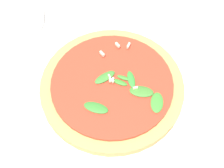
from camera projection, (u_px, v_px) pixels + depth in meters
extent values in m
plane|color=silver|center=(127.00, 96.00, 0.63)|extent=(6.00, 6.00, 0.00)
cylinder|color=white|center=(112.00, 90.00, 0.63)|extent=(0.30, 0.30, 0.01)
cylinder|color=tan|center=(112.00, 86.00, 0.62)|extent=(0.28, 0.28, 0.02)
cylinder|color=#B73823|center=(112.00, 83.00, 0.61)|extent=(0.24, 0.24, 0.01)
ellipsoid|color=#3C832F|center=(157.00, 102.00, 0.58)|extent=(0.03, 0.05, 0.01)
ellipsoid|color=#367B2D|center=(96.00, 108.00, 0.57)|extent=(0.05, 0.03, 0.01)
ellipsoid|color=#338431|center=(131.00, 79.00, 0.61)|extent=(0.02, 0.04, 0.01)
ellipsoid|color=#38832B|center=(120.00, 82.00, 0.60)|extent=(0.03, 0.02, 0.01)
ellipsoid|color=#3B7D2D|center=(123.00, 78.00, 0.61)|extent=(0.03, 0.02, 0.01)
ellipsoid|color=#3C7C30|center=(105.00, 77.00, 0.61)|extent=(0.05, 0.04, 0.01)
ellipsoid|color=#3D782C|center=(141.00, 91.00, 0.59)|extent=(0.05, 0.03, 0.01)
cube|color=beige|center=(135.00, 88.00, 0.59)|extent=(0.01, 0.01, 0.01)
cube|color=beige|center=(112.00, 80.00, 0.60)|extent=(0.01, 0.01, 0.01)
cube|color=beige|center=(118.00, 45.00, 0.65)|extent=(0.01, 0.01, 0.01)
cube|color=beige|center=(109.00, 76.00, 0.61)|extent=(0.01, 0.01, 0.00)
cube|color=beige|center=(112.00, 80.00, 0.60)|extent=(0.01, 0.01, 0.01)
cube|color=beige|center=(102.00, 54.00, 0.64)|extent=(0.01, 0.01, 0.01)
cube|color=beige|center=(127.00, 45.00, 0.65)|extent=(0.01, 0.01, 0.01)
cylinder|color=white|center=(1.00, 20.00, 0.74)|extent=(0.21, 0.21, 0.01)
torus|color=white|center=(0.00, 18.00, 0.73)|extent=(0.20, 0.20, 0.01)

